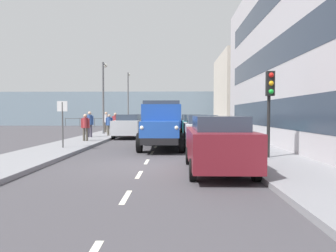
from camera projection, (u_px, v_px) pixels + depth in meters
ground_plane at (161, 139)px, 21.81m from camera, size 80.00×80.00×0.00m
sidewalk_left at (226, 138)px, 21.70m from camera, size 2.68×40.18×0.15m
sidewalk_right at (96, 137)px, 21.92m from camera, size 2.68×40.18×0.15m
road_centreline_markings at (160, 139)px, 21.66m from camera, size 0.12×36.82×0.01m
building_far_block at (250, 93)px, 34.00m from camera, size 6.84×10.14×8.26m
sea_horizon at (168, 109)px, 44.78m from camera, size 80.00×0.80×5.00m
seawall_railing at (168, 120)px, 41.24m from camera, size 28.08×0.08×1.20m
truck_vintage_blue at (162, 126)px, 15.25m from camera, size 2.17×5.64×2.43m
car_maroon_kerbside_near at (218, 143)px, 9.37m from camera, size 1.86×4.36×1.72m
car_white_kerbside_1 at (201, 131)px, 15.55m from camera, size 1.76×4.20×1.72m
car_teal_kerbside_2 at (194, 127)px, 20.70m from camera, size 1.88×3.95×1.72m
car_black_kerbside_3 at (191, 124)px, 25.81m from camera, size 1.90×4.30×1.72m
car_silver_oppositeside_0 at (129, 126)px, 22.46m from camera, size 1.93×4.47×1.72m
car_red_oppositeside_1 at (138, 123)px, 28.17m from camera, size 1.97×4.10×1.72m
car_grey_oppositeside_2 at (145, 122)px, 33.93m from camera, size 1.90×4.13×1.72m
pedestrian_couple_a at (85, 125)px, 18.28m from camera, size 0.53×0.34×1.61m
pedestrian_with_bag at (90, 122)px, 21.21m from camera, size 0.53×0.34×1.79m
pedestrian_near_railing at (109, 123)px, 22.66m from camera, size 0.53×0.34×1.59m
pedestrian_by_lamp at (115, 122)px, 24.58m from camera, size 0.53×0.34×1.70m
pedestrian_couple_b at (106, 120)px, 26.66m from camera, size 0.53×0.34×1.79m
traffic_light_near at (270, 95)px, 11.25m from camera, size 0.28×0.41×3.20m
lamp_post_promenade at (104, 91)px, 25.05m from camera, size 0.32×1.14×5.85m
lamp_post_far at (128, 95)px, 37.76m from camera, size 0.32×1.14×6.71m
street_sign at (62, 116)px, 14.70m from camera, size 0.50×0.07×2.25m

